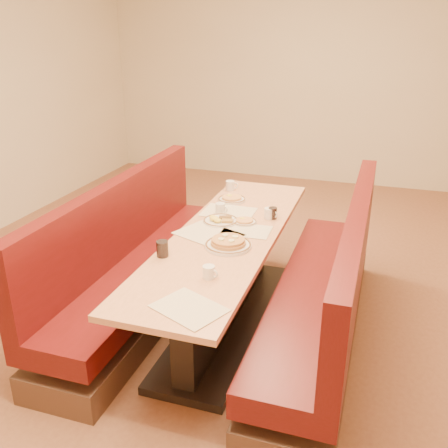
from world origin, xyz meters
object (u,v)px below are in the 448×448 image
(booth_left, at_px, (138,268))
(pancake_plate, at_px, (228,244))
(coffee_mug_c, at_px, (270,213))
(soda_tumbler_mid, at_px, (273,213))
(diner_table, at_px, (227,280))
(eggs_plate, at_px, (220,220))
(coffee_mug_a, at_px, (209,272))
(soda_tumbler_near, at_px, (162,249))
(booth_right, at_px, (326,297))
(coffee_mug_b, at_px, (221,208))
(coffee_mug_d, at_px, (231,185))

(booth_left, height_order, pancake_plate, booth_left)
(coffee_mug_c, xyz_separation_m, soda_tumbler_mid, (0.02, 0.00, 0.00))
(diner_table, distance_m, coffee_mug_c, 0.61)
(eggs_plate, bearing_deg, coffee_mug_a, -75.57)
(diner_table, relative_size, soda_tumbler_near, 23.62)
(eggs_plate, height_order, coffee_mug_a, coffee_mug_a)
(pancake_plate, bearing_deg, soda_tumbler_near, -142.98)
(booth_right, bearing_deg, booth_left, 180.00)
(pancake_plate, distance_m, coffee_mug_b, 0.64)
(booth_right, xyz_separation_m, coffee_mug_a, (-0.63, -0.67, 0.43))
(diner_table, xyz_separation_m, booth_right, (0.73, 0.00, -0.01))
(coffee_mug_c, xyz_separation_m, coffee_mug_d, (-0.50, 0.58, 0.00))
(diner_table, distance_m, booth_left, 0.73)
(coffee_mug_a, bearing_deg, soda_tumbler_mid, 99.11)
(eggs_plate, height_order, soda_tumbler_near, soda_tumbler_near)
(coffee_mug_d, relative_size, soda_tumbler_mid, 1.25)
(coffee_mug_c, bearing_deg, coffee_mug_d, 142.27)
(diner_table, bearing_deg, booth_left, 180.00)
(booth_left, height_order, coffee_mug_b, booth_left)
(diner_table, relative_size, coffee_mug_a, 24.54)
(diner_table, xyz_separation_m, eggs_plate, (-0.12, 0.19, 0.39))
(coffee_mug_b, distance_m, coffee_mug_d, 0.60)
(soda_tumbler_mid, bearing_deg, coffee_mug_c, -168.39)
(coffee_mug_b, xyz_separation_m, soda_tumbler_near, (-0.11, -0.86, 0.01))
(coffee_mug_d, bearing_deg, diner_table, -89.49)
(eggs_plate, relative_size, soda_tumbler_near, 2.51)
(soda_tumbler_mid, bearing_deg, coffee_mug_a, -97.29)
(coffee_mug_b, relative_size, coffee_mug_c, 0.99)
(eggs_plate, bearing_deg, pancake_plate, -64.53)
(booth_right, bearing_deg, coffee_mug_c, 143.03)
(diner_table, xyz_separation_m, coffee_mug_b, (-0.17, 0.37, 0.42))
(pancake_plate, bearing_deg, coffee_mug_b, 113.04)
(soda_tumbler_mid, bearing_deg, soda_tumbler_near, -120.80)
(coffee_mug_c, relative_size, soda_tumbler_mid, 1.22)
(booth_left, relative_size, coffee_mug_a, 24.54)
(coffee_mug_a, relative_size, soda_tumbler_mid, 1.14)
(booth_left, distance_m, coffee_mug_d, 1.15)
(coffee_mug_d, relative_size, soda_tumbler_near, 1.05)
(booth_left, relative_size, booth_right, 1.00)
(diner_table, bearing_deg, coffee_mug_b, 114.72)
(booth_left, bearing_deg, coffee_mug_a, -38.61)
(booth_left, height_order, coffee_mug_a, booth_left)
(eggs_plate, relative_size, coffee_mug_d, 2.38)
(pancake_plate, relative_size, coffee_mug_b, 2.92)
(booth_left, xyz_separation_m, eggs_plate, (0.62, 0.19, 0.40))
(diner_table, relative_size, coffee_mug_c, 22.97)
(pancake_plate, bearing_deg, coffee_mug_a, -86.46)
(coffee_mug_d, bearing_deg, soda_tumbler_near, -105.68)
(eggs_plate, height_order, coffee_mug_d, coffee_mug_d)
(soda_tumbler_near, bearing_deg, booth_left, 133.03)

